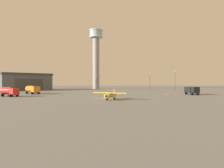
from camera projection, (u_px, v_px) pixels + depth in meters
ground_plane at (103, 99)px, 49.92m from camera, size 400.00×400.00×0.00m
control_tower at (96, 53)px, 127.38m from camera, size 9.22×9.22×43.87m
hangar at (23, 82)px, 105.94m from camera, size 33.95×33.36×9.27m
airplane_yellow at (111, 95)px, 46.57m from camera, size 8.56×6.82×2.62m
truck_fuel_tanker_orange at (32, 89)px, 70.01m from camera, size 6.67×6.58×3.04m
truck_fuel_tanker_red at (9, 91)px, 56.46m from camera, size 6.13×4.65×2.90m
truck_box_black at (192, 90)px, 65.22m from camera, size 3.51×5.98×2.78m
light_post_west at (96, 82)px, 93.84m from camera, size 0.44×0.44×7.64m
light_post_north at (175, 79)px, 97.18m from camera, size 0.44×0.44×10.18m
light_post_centre at (150, 81)px, 94.67m from camera, size 0.44×0.44×8.87m
traffic_cone_near_left at (166, 94)px, 63.46m from camera, size 0.36×0.36×0.54m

